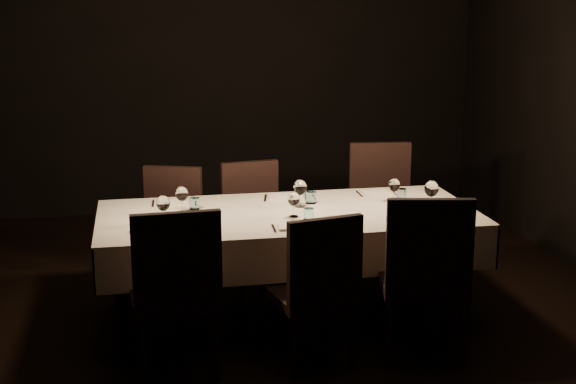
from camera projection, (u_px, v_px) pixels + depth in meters
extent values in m
cube|color=black|center=(288.00, 319.00, 5.55)|extent=(5.00, 6.00, 0.01)
cube|color=black|center=(232.00, 64.00, 8.05)|extent=(5.00, 0.01, 3.00)
cube|color=black|center=(481.00, 234.00, 2.33)|extent=(5.00, 0.01, 3.00)
cube|color=black|center=(288.00, 217.00, 5.37)|extent=(2.40, 1.00, 0.04)
cylinder|color=black|center=(120.00, 304.00, 4.86)|extent=(0.07, 0.07, 0.71)
cylinder|color=black|center=(121.00, 260.00, 5.66)|extent=(0.07, 0.07, 0.71)
cylinder|color=black|center=(467.00, 280.00, 5.27)|extent=(0.07, 0.07, 0.71)
cylinder|color=black|center=(423.00, 242.00, 6.07)|extent=(0.07, 0.07, 0.71)
cube|color=beige|center=(288.00, 213.00, 5.37)|extent=(2.52, 1.12, 0.01)
cube|color=beige|center=(274.00, 212.00, 5.93)|extent=(2.52, 0.01, 0.28)
cube|color=beige|center=(305.00, 260.00, 4.88)|extent=(2.52, 0.01, 0.28)
cube|color=beige|center=(463.00, 224.00, 5.63)|extent=(0.01, 1.12, 0.28)
cube|color=beige|center=(98.00, 244.00, 5.18)|extent=(0.01, 1.12, 0.28)
cylinder|color=black|center=(205.00, 319.00, 4.99)|extent=(0.04, 0.04, 0.43)
cylinder|color=black|center=(216.00, 347.00, 4.60)|extent=(0.04, 0.04, 0.43)
cylinder|color=black|center=(138.00, 326.00, 4.89)|extent=(0.04, 0.04, 0.43)
cylinder|color=black|center=(143.00, 354.00, 4.50)|extent=(0.04, 0.04, 0.43)
cube|color=black|center=(175.00, 297.00, 4.68)|extent=(0.52, 0.52, 0.06)
cube|color=black|center=(177.00, 259.00, 4.41)|extent=(0.50, 0.08, 0.54)
cube|color=white|center=(157.00, 234.00, 4.84)|extent=(0.24, 0.18, 0.02)
cube|color=silver|center=(134.00, 236.00, 4.82)|extent=(0.06, 0.20, 0.01)
cube|color=silver|center=(181.00, 234.00, 4.87)|extent=(0.05, 0.20, 0.01)
cylinder|color=silver|center=(179.00, 220.00, 5.03)|extent=(0.07, 0.07, 0.08)
cylinder|color=white|center=(164.00, 223.00, 5.10)|extent=(0.07, 0.07, 0.00)
cylinder|color=white|center=(164.00, 216.00, 5.09)|extent=(0.01, 0.01, 0.09)
ellipsoid|color=white|center=(163.00, 203.00, 5.07)|extent=(0.09, 0.09, 0.10)
cylinder|color=black|center=(324.00, 314.00, 5.10)|extent=(0.04, 0.04, 0.40)
cylinder|color=black|center=(352.00, 337.00, 4.76)|extent=(0.04, 0.04, 0.40)
cylinder|color=black|center=(269.00, 324.00, 4.95)|extent=(0.04, 0.04, 0.40)
cylinder|color=black|center=(294.00, 348.00, 4.62)|extent=(0.04, 0.04, 0.40)
cube|color=black|center=(310.00, 295.00, 4.80)|extent=(0.55, 0.55, 0.06)
cube|color=black|center=(325.00, 260.00, 4.56)|extent=(0.46, 0.15, 0.50)
cube|color=white|center=(294.00, 227.00, 5.00)|extent=(0.21, 0.14, 0.01)
cube|color=silver|center=(274.00, 229.00, 4.97)|extent=(0.02, 0.19, 0.01)
cube|color=silver|center=(315.00, 226.00, 5.02)|extent=(0.02, 0.19, 0.01)
cylinder|color=silver|center=(309.00, 214.00, 5.19)|extent=(0.07, 0.07, 0.07)
cylinder|color=white|center=(294.00, 216.00, 5.25)|extent=(0.06, 0.06, 0.00)
cylinder|color=white|center=(294.00, 210.00, 5.24)|extent=(0.01, 0.01, 0.08)
ellipsoid|color=white|center=(294.00, 199.00, 5.23)|extent=(0.08, 0.08, 0.09)
cylinder|color=black|center=(447.00, 307.00, 5.17)|extent=(0.04, 0.04, 0.44)
cylinder|color=black|center=(461.00, 334.00, 4.76)|extent=(0.04, 0.04, 0.44)
cylinder|color=black|center=(381.00, 307.00, 5.17)|extent=(0.04, 0.04, 0.44)
cylinder|color=black|center=(390.00, 334.00, 4.75)|extent=(0.04, 0.04, 0.44)
cube|color=black|center=(421.00, 282.00, 4.90)|extent=(0.59, 0.59, 0.07)
cube|color=black|center=(430.00, 245.00, 4.61)|extent=(0.50, 0.14, 0.55)
cube|color=white|center=(437.00, 219.00, 5.17)|extent=(0.27, 0.20, 0.02)
cube|color=silver|center=(414.00, 221.00, 5.14)|extent=(0.06, 0.22, 0.01)
cube|color=silver|center=(459.00, 219.00, 5.20)|extent=(0.06, 0.22, 0.01)
cylinder|color=silver|center=(449.00, 206.00, 5.36)|extent=(0.08, 0.08, 0.09)
cylinder|color=white|center=(431.00, 209.00, 5.43)|extent=(0.08, 0.08, 0.00)
cylinder|color=white|center=(431.00, 202.00, 5.42)|extent=(0.01, 0.01, 0.09)
ellipsoid|color=white|center=(431.00, 189.00, 5.39)|extent=(0.10, 0.10, 0.11)
cylinder|color=black|center=(137.00, 274.00, 5.85)|extent=(0.04, 0.04, 0.39)
cylinder|color=black|center=(152.00, 258.00, 6.20)|extent=(0.04, 0.04, 0.39)
cylinder|color=black|center=(185.00, 277.00, 5.80)|extent=(0.04, 0.04, 0.39)
cylinder|color=black|center=(198.00, 261.00, 6.15)|extent=(0.04, 0.04, 0.39)
cube|color=black|center=(167.00, 239.00, 5.95)|extent=(0.56, 0.56, 0.06)
cube|color=black|center=(173.00, 198.00, 6.07)|extent=(0.43, 0.19, 0.48)
cube|color=white|center=(173.00, 202.00, 5.59)|extent=(0.22, 0.14, 0.02)
cube|color=silver|center=(153.00, 204.00, 5.57)|extent=(0.03, 0.20, 0.01)
cube|color=silver|center=(193.00, 202.00, 5.62)|extent=(0.02, 0.20, 0.01)
cylinder|color=silver|center=(195.00, 203.00, 5.44)|extent=(0.07, 0.07, 0.08)
cylinder|color=white|center=(182.00, 212.00, 5.35)|extent=(0.07, 0.07, 0.00)
cylinder|color=white|center=(182.00, 206.00, 5.34)|extent=(0.01, 0.01, 0.08)
ellipsoid|color=white|center=(182.00, 194.00, 5.32)|extent=(0.09, 0.09, 0.10)
cylinder|color=black|center=(241.00, 271.00, 5.91)|extent=(0.04, 0.04, 0.39)
cylinder|color=black|center=(228.00, 256.00, 6.24)|extent=(0.04, 0.04, 0.39)
cylinder|color=black|center=(288.00, 266.00, 6.02)|extent=(0.04, 0.04, 0.39)
cylinder|color=black|center=(273.00, 251.00, 6.36)|extent=(0.04, 0.04, 0.39)
cube|color=black|center=(258.00, 233.00, 6.08)|extent=(0.51, 0.51, 0.06)
cube|color=black|center=(250.00, 192.00, 6.19)|extent=(0.45, 0.11, 0.49)
cube|color=white|center=(286.00, 197.00, 5.74)|extent=(0.25, 0.19, 0.02)
cube|color=silver|center=(265.00, 198.00, 5.71)|extent=(0.06, 0.21, 0.01)
cube|color=silver|center=(306.00, 197.00, 5.77)|extent=(0.05, 0.21, 0.01)
cylinder|color=silver|center=(311.00, 197.00, 5.58)|extent=(0.08, 0.08, 0.08)
cylinder|color=white|center=(300.00, 206.00, 5.50)|extent=(0.07, 0.07, 0.00)
cylinder|color=white|center=(300.00, 200.00, 5.49)|extent=(0.01, 0.01, 0.09)
ellipsoid|color=white|center=(300.00, 187.00, 5.47)|extent=(0.09, 0.09, 0.11)
cylinder|color=black|center=(361.00, 257.00, 6.17)|extent=(0.04, 0.04, 0.43)
cylinder|color=black|center=(353.00, 241.00, 6.57)|extent=(0.04, 0.04, 0.43)
cylinder|color=black|center=(414.00, 255.00, 6.20)|extent=(0.04, 0.04, 0.43)
cylinder|color=black|center=(403.00, 240.00, 6.60)|extent=(0.04, 0.04, 0.43)
cube|color=black|center=(384.00, 218.00, 6.33)|extent=(0.55, 0.55, 0.06)
cube|color=black|center=(380.00, 175.00, 6.47)|extent=(0.50, 0.11, 0.54)
cube|color=white|center=(377.00, 193.00, 5.86)|extent=(0.21, 0.13, 0.02)
cube|color=silver|center=(359.00, 194.00, 5.84)|extent=(0.02, 0.19, 0.01)
cube|color=silver|center=(394.00, 192.00, 5.89)|extent=(0.02, 0.19, 0.01)
cylinder|color=silver|center=(402.00, 194.00, 5.71)|extent=(0.07, 0.07, 0.07)
cylinder|color=white|center=(394.00, 202.00, 5.62)|extent=(0.06, 0.06, 0.00)
cylinder|color=white|center=(394.00, 196.00, 5.61)|extent=(0.01, 0.01, 0.08)
ellipsoid|color=white|center=(394.00, 185.00, 5.59)|extent=(0.08, 0.08, 0.09)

